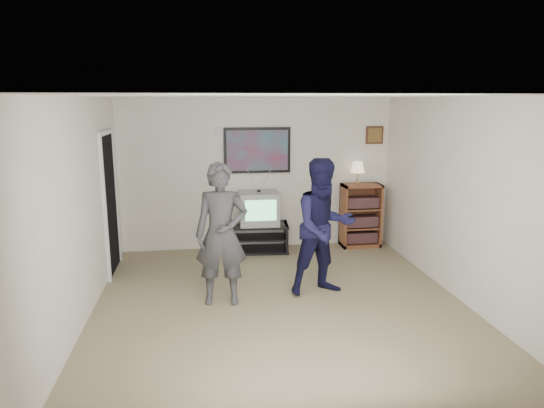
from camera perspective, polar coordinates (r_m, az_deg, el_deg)
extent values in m
cube|color=#716247|center=(6.04, 1.07, -11.89)|extent=(4.50, 5.00, 0.01)
cube|color=white|center=(5.52, 1.18, 12.55)|extent=(4.50, 5.00, 0.01)
cube|color=silver|center=(8.09, -1.74, 3.52)|extent=(4.50, 0.01, 2.50)
cube|color=silver|center=(5.74, -21.64, -0.90)|extent=(0.01, 5.00, 2.50)
cube|color=silver|center=(6.40, 21.41, 0.40)|extent=(0.01, 5.00, 2.50)
cube|color=black|center=(7.99, -1.45, -2.49)|extent=(0.97, 0.59, 0.04)
cube|color=black|center=(8.10, -1.44, -5.40)|extent=(0.97, 0.59, 0.04)
cube|color=black|center=(8.00, -4.54, -4.07)|extent=(0.08, 0.50, 0.46)
cube|color=black|center=(8.10, 1.61, -3.83)|extent=(0.08, 0.50, 0.46)
imported|color=#373639|center=(5.88, -5.96, -3.58)|extent=(0.68, 0.48, 1.75)
imported|color=black|center=(6.19, 6.12, -2.73)|extent=(0.97, 0.83, 1.76)
cube|color=white|center=(5.99, -5.55, -0.87)|extent=(0.07, 0.12, 0.03)
cube|color=white|center=(6.35, 5.29, -0.85)|extent=(0.06, 0.12, 0.03)
cube|color=black|center=(8.01, -1.74, 6.32)|extent=(1.10, 0.03, 0.75)
cube|color=white|center=(7.95, -5.74, 8.39)|extent=(0.28, 0.02, 0.14)
cube|color=#4A2317|center=(8.46, 11.97, 7.94)|extent=(0.30, 0.03, 0.30)
cube|color=black|center=(7.32, -18.56, -0.01)|extent=(0.03, 0.85, 2.00)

